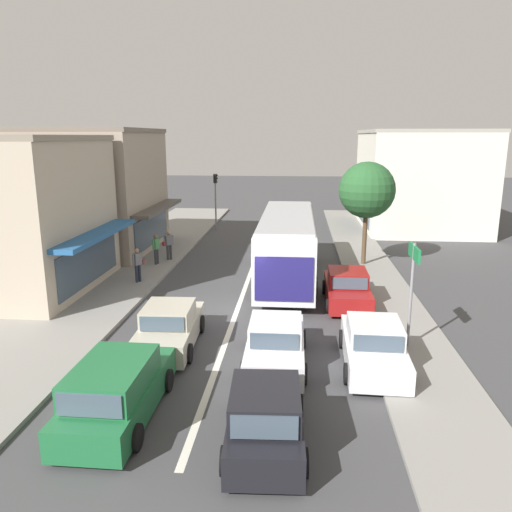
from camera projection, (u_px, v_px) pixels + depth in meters
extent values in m
plane|color=#3F3F42|center=(237.00, 311.00, 20.17)|extent=(140.00, 140.00, 0.00)
cube|color=silver|center=(247.00, 283.00, 24.04)|extent=(0.20, 28.00, 0.01)
cube|color=gray|center=(124.00, 268.00, 26.53)|extent=(5.20, 44.00, 0.14)
cube|color=gray|center=(372.00, 274.00, 25.46)|extent=(2.80, 44.00, 0.12)
cube|color=#B2A38E|center=(12.00, 218.00, 22.03)|extent=(6.68, 7.73, 6.71)
cube|color=#23568E|center=(96.00, 234.00, 21.87)|extent=(1.10, 7.11, 0.20)
cube|color=#425160|center=(90.00, 263.00, 22.21)|extent=(0.06, 6.18, 1.80)
cube|color=gray|center=(3.00, 138.00, 21.21)|extent=(6.84, 7.73, 0.24)
cube|color=gray|center=(88.00, 193.00, 29.97)|extent=(7.53, 8.17, 7.10)
cube|color=#4C4742|center=(158.00, 208.00, 29.82)|extent=(1.10, 7.51, 0.20)
cube|color=#425160|center=(152.00, 229.00, 30.16)|extent=(0.06, 6.53, 1.80)
cube|color=#6E6358|center=(84.00, 130.00, 29.11)|extent=(7.69, 8.17, 0.24)
cube|color=silver|center=(419.00, 181.00, 37.78)|extent=(8.28, 10.48, 7.11)
cube|color=#2D703D|center=(357.00, 192.00, 38.36)|extent=(1.10, 9.65, 0.20)
cube|color=#425160|center=(362.00, 209.00, 38.63)|extent=(0.06, 8.39, 1.80)
cube|color=#A19D92|center=(423.00, 131.00, 36.92)|extent=(8.44, 10.48, 0.24)
cube|color=silver|center=(287.00, 244.00, 24.31)|extent=(2.52, 10.80, 2.70)
cube|color=#425160|center=(287.00, 236.00, 24.22)|extent=(2.56, 10.37, 0.90)
cube|color=navy|center=(284.00, 279.00, 19.10)|extent=(2.25, 0.06, 1.76)
cube|color=#A8A8AC|center=(288.00, 216.00, 23.98)|extent=(2.39, 9.94, 0.12)
cylinder|color=black|center=(266.00, 254.00, 27.96)|extent=(0.26, 0.96, 0.96)
cylinder|color=black|center=(311.00, 254.00, 27.75)|extent=(0.26, 0.96, 0.96)
cylinder|color=black|center=(257.00, 287.00, 21.83)|extent=(0.26, 0.96, 0.96)
cylinder|color=black|center=(314.00, 288.00, 21.63)|extent=(0.26, 0.96, 0.96)
cube|color=#1E6638|center=(119.00, 397.00, 12.54)|extent=(1.80, 4.52, 0.76)
cube|color=#1E6638|center=(112.00, 377.00, 12.03)|extent=(1.66, 2.61, 0.68)
cube|color=#425160|center=(130.00, 354.00, 13.31)|extent=(1.51, 0.07, 0.58)
cube|color=#425160|center=(89.00, 406.00, 10.75)|extent=(1.48, 0.07, 0.54)
cylinder|color=black|center=(106.00, 377.00, 13.97)|extent=(0.19, 0.62, 0.62)
cylinder|color=black|center=(168.00, 380.00, 13.81)|extent=(0.19, 0.62, 0.62)
cylinder|color=black|center=(61.00, 433.00, 11.36)|extent=(0.19, 0.62, 0.62)
cylinder|color=black|center=(136.00, 437.00, 11.20)|extent=(0.19, 0.62, 0.62)
cube|color=silver|center=(276.00, 348.00, 15.42)|extent=(1.75, 4.21, 0.72)
cube|color=silver|center=(276.00, 329.00, 15.17)|extent=(1.57, 1.81, 0.60)
cube|color=#425160|center=(277.00, 319.00, 16.06)|extent=(1.44, 0.07, 0.51)
cube|color=#425160|center=(274.00, 342.00, 14.28)|extent=(1.40, 0.07, 0.48)
cylinder|color=black|center=(252.00, 337.00, 16.76)|extent=(0.18, 0.62, 0.62)
cylinder|color=black|center=(303.00, 339.00, 16.62)|extent=(0.18, 0.62, 0.62)
cylinder|color=black|center=(244.00, 372.00, 14.31)|extent=(0.18, 0.62, 0.62)
cylinder|color=black|center=(304.00, 374.00, 14.18)|extent=(0.18, 0.62, 0.62)
cube|color=black|center=(265.00, 423.00, 11.38)|extent=(1.81, 3.77, 0.76)
cube|color=black|center=(265.00, 402.00, 10.92)|extent=(1.61, 1.97, 0.64)
cube|color=#425160|center=(266.00, 381.00, 11.87)|extent=(1.40, 0.13, 0.54)
cube|color=#425160|center=(264.00, 427.00, 9.98)|extent=(1.37, 0.12, 0.51)
cylinder|color=black|center=(234.00, 405.00, 12.54)|extent=(0.21, 0.63, 0.62)
cylinder|color=black|center=(299.00, 406.00, 12.48)|extent=(0.21, 0.63, 0.62)
cylinder|color=black|center=(225.00, 461.00, 10.38)|extent=(0.21, 0.63, 0.62)
cylinder|color=black|center=(304.00, 463.00, 10.32)|extent=(0.21, 0.63, 0.62)
cube|color=#B7B29E|center=(170.00, 332.00, 16.74)|extent=(1.88, 4.26, 0.72)
cube|color=#B7B29E|center=(168.00, 314.00, 16.49)|extent=(1.63, 1.86, 0.60)
cube|color=#425160|center=(174.00, 305.00, 17.38)|extent=(1.44, 0.12, 0.51)
cube|color=#425160|center=(162.00, 324.00, 15.59)|extent=(1.41, 0.11, 0.48)
cylinder|color=black|center=(154.00, 323.00, 18.05)|extent=(0.20, 0.63, 0.62)
cylinder|color=black|center=(201.00, 324.00, 17.97)|extent=(0.20, 0.63, 0.62)
cylinder|color=black|center=(134.00, 352.00, 15.60)|extent=(0.20, 0.63, 0.62)
cylinder|color=black|center=(189.00, 353.00, 15.52)|extent=(0.20, 0.63, 0.62)
cube|color=silver|center=(373.00, 350.00, 15.27)|extent=(1.83, 4.24, 0.72)
cube|color=silver|center=(375.00, 331.00, 15.02)|extent=(1.61, 1.84, 0.60)
cube|color=#425160|center=(371.00, 320.00, 15.91)|extent=(1.44, 0.10, 0.51)
cube|color=#425160|center=(379.00, 344.00, 14.13)|extent=(1.41, 0.10, 0.48)
cylinder|color=black|center=(342.00, 339.00, 16.63)|extent=(0.20, 0.62, 0.62)
cylinder|color=black|center=(395.00, 341.00, 16.44)|extent=(0.20, 0.62, 0.62)
cylinder|color=black|center=(347.00, 374.00, 14.19)|extent=(0.20, 0.62, 0.62)
cylinder|color=black|center=(409.00, 377.00, 14.01)|extent=(0.20, 0.62, 0.62)
cube|color=maroon|center=(347.00, 292.00, 21.02)|extent=(1.73, 4.20, 0.72)
cube|color=maroon|center=(348.00, 277.00, 20.77)|extent=(1.56, 1.80, 0.60)
cube|color=#425160|center=(346.00, 271.00, 21.66)|extent=(1.44, 0.06, 0.51)
cube|color=#425160|center=(350.00, 284.00, 19.88)|extent=(1.40, 0.06, 0.48)
cylinder|color=black|center=(325.00, 287.00, 22.36)|extent=(0.18, 0.62, 0.62)
cylinder|color=black|center=(363.00, 288.00, 22.22)|extent=(0.18, 0.62, 0.62)
cylinder|color=black|center=(328.00, 305.00, 19.91)|extent=(0.18, 0.62, 0.62)
cylinder|color=black|center=(371.00, 307.00, 19.78)|extent=(0.18, 0.62, 0.62)
cylinder|color=gray|center=(216.00, 202.00, 37.20)|extent=(0.12, 0.12, 4.20)
cube|color=black|center=(215.00, 178.00, 36.79)|extent=(0.24, 0.24, 0.68)
sphere|color=black|center=(217.00, 175.00, 36.73)|extent=(0.13, 0.13, 0.13)
sphere|color=black|center=(217.00, 178.00, 36.78)|extent=(0.13, 0.13, 0.13)
sphere|color=green|center=(217.00, 181.00, 36.83)|extent=(0.13, 0.13, 0.13)
cylinder|color=gray|center=(411.00, 297.00, 16.19)|extent=(0.10, 0.10, 3.60)
cube|color=#19753D|center=(414.00, 252.00, 15.82)|extent=(0.08, 1.40, 0.44)
cube|color=white|center=(416.00, 252.00, 15.82)|extent=(0.01, 1.10, 0.10)
cylinder|color=brown|center=(364.00, 238.00, 26.86)|extent=(0.24, 0.24, 3.09)
cylinder|color=brown|center=(366.00, 198.00, 26.76)|extent=(0.10, 0.90, 1.19)
cylinder|color=brown|center=(375.00, 200.00, 26.34)|extent=(0.94, 0.10, 1.05)
cylinder|color=brown|center=(368.00, 199.00, 25.95)|extent=(0.10, 0.92, 1.24)
cylinder|color=brown|center=(357.00, 202.00, 26.44)|extent=(1.04, 0.10, 0.88)
sphere|color=#26562B|center=(367.00, 190.00, 26.25)|extent=(2.97, 2.97, 2.97)
cylinder|color=#232838|center=(137.00, 274.00, 23.57)|extent=(0.14, 0.14, 0.84)
cylinder|color=#232838|center=(140.00, 273.00, 23.71)|extent=(0.14, 0.14, 0.84)
cube|color=slate|center=(137.00, 259.00, 23.48)|extent=(0.38, 0.42, 0.56)
sphere|color=#9E7051|center=(137.00, 251.00, 23.38)|extent=(0.22, 0.22, 0.22)
cylinder|color=slate|center=(133.00, 260.00, 23.29)|extent=(0.09, 0.09, 0.54)
cylinder|color=slate|center=(141.00, 258.00, 23.66)|extent=(0.09, 0.09, 0.54)
cube|color=maroon|center=(142.00, 261.00, 23.77)|extent=(0.26, 0.21, 0.22)
cylinder|color=#333338|center=(157.00, 256.00, 27.02)|extent=(0.14, 0.14, 0.84)
cylinder|color=#333338|center=(156.00, 257.00, 26.86)|extent=(0.14, 0.14, 0.84)
cube|color=#478951|center=(156.00, 244.00, 26.78)|extent=(0.32, 0.41, 0.56)
sphere|color=brown|center=(156.00, 236.00, 26.69)|extent=(0.22, 0.22, 0.22)
cylinder|color=#478951|center=(158.00, 243.00, 26.99)|extent=(0.09, 0.09, 0.54)
cylinder|color=#478951|center=(153.00, 245.00, 26.57)|extent=(0.09, 0.09, 0.54)
cylinder|color=#333338|center=(171.00, 252.00, 27.98)|extent=(0.14, 0.14, 0.84)
cylinder|color=#333338|center=(168.00, 252.00, 27.87)|extent=(0.14, 0.14, 0.84)
cube|color=slate|center=(169.00, 240.00, 27.76)|extent=(0.42, 0.40, 0.56)
sphere|color=#9E7051|center=(168.00, 233.00, 27.67)|extent=(0.22, 0.22, 0.22)
cylinder|color=slate|center=(173.00, 239.00, 27.90)|extent=(0.09, 0.09, 0.54)
cylinder|color=slate|center=(165.00, 240.00, 27.62)|extent=(0.09, 0.09, 0.54)
cube|color=maroon|center=(164.00, 244.00, 27.61)|extent=(0.23, 0.25, 0.22)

